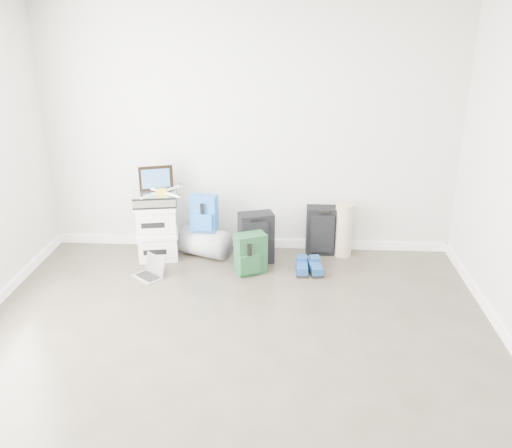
# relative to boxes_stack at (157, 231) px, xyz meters

# --- Properties ---
(ground) EXTENTS (5.00, 5.00, 0.00)m
(ground) POSITION_rel_boxes_stack_xyz_m (0.98, -2.14, -0.31)
(ground) COLOR #373128
(ground) RESTS_ON ground
(room_envelope) EXTENTS (4.52, 5.02, 2.71)m
(room_envelope) POSITION_rel_boxes_stack_xyz_m (0.98, -2.12, 1.41)
(room_envelope) COLOR beige
(room_envelope) RESTS_ON ground
(boxes_stack) EXTENTS (0.49, 0.43, 0.62)m
(boxes_stack) POSITION_rel_boxes_stack_xyz_m (0.00, 0.00, 0.00)
(boxes_stack) COLOR silver
(boxes_stack) RESTS_ON ground
(briefcase) EXTENTS (0.49, 0.40, 0.13)m
(briefcase) POSITION_rel_boxes_stack_xyz_m (0.00, -0.00, 0.37)
(briefcase) COLOR #B2B2B7
(briefcase) RESTS_ON boxes_stack
(painting) EXTENTS (0.35, 0.13, 0.27)m
(painting) POSITION_rel_boxes_stack_xyz_m (0.00, 0.10, 0.57)
(painting) COLOR black
(painting) RESTS_ON briefcase
(drone) EXTENTS (0.46, 0.46, 0.05)m
(drone) POSITION_rel_boxes_stack_xyz_m (0.08, -0.02, 0.46)
(drone) COLOR gold
(drone) RESTS_ON briefcase
(duffel_bag) EXTENTS (0.60, 0.49, 0.32)m
(duffel_bag) POSITION_rel_boxes_stack_xyz_m (0.51, 0.07, -0.15)
(duffel_bag) COLOR gray
(duffel_bag) RESTS_ON ground
(blue_backpack) EXTENTS (0.30, 0.23, 0.39)m
(blue_backpack) POSITION_rel_boxes_stack_xyz_m (0.51, 0.04, 0.20)
(blue_backpack) COLOR #1A53AC
(blue_backpack) RESTS_ON duffel_bag
(large_suitcase) EXTENTS (0.41, 0.32, 0.56)m
(large_suitcase) POSITION_rel_boxes_stack_xyz_m (1.08, -0.06, -0.03)
(large_suitcase) COLOR black
(large_suitcase) RESTS_ON ground
(green_backpack) EXTENTS (0.36, 0.33, 0.43)m
(green_backpack) POSITION_rel_boxes_stack_xyz_m (1.04, -0.32, -0.10)
(green_backpack) COLOR #123318
(green_backpack) RESTS_ON ground
(carry_on) EXTENTS (0.34, 0.23, 0.54)m
(carry_on) POSITION_rel_boxes_stack_xyz_m (1.80, 0.23, -0.04)
(carry_on) COLOR black
(carry_on) RESTS_ON ground
(shoes) EXTENTS (0.28, 0.32, 0.10)m
(shoes) POSITION_rel_boxes_stack_xyz_m (1.64, -0.27, -0.26)
(shoes) COLOR black
(shoes) RESTS_ON ground
(rolled_rug) EXTENTS (0.20, 0.20, 0.60)m
(rolled_rug) POSITION_rel_boxes_stack_xyz_m (2.03, 0.19, -0.01)
(rolled_rug) COLOR tan
(rolled_rug) RESTS_ON ground
(laptop) EXTENTS (0.36, 0.35, 0.21)m
(laptop) POSITION_rel_boxes_stack_xyz_m (0.02, -0.46, -0.26)
(laptop) COLOR silver
(laptop) RESTS_ON ground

